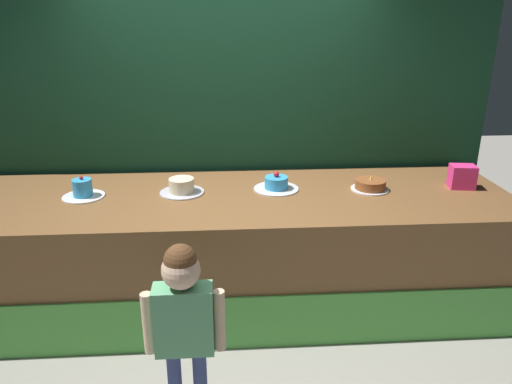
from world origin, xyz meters
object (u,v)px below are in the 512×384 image
Objects in this scene: cake_far_left at (83,190)px; cake_far_right at (370,185)px; pink_box at (462,177)px; cake_center_left at (182,187)px; cake_center_right at (276,184)px; child_figure at (184,314)px.

cake_far_right is at bearing 0.34° from cake_far_left.
cake_far_right is (-0.74, 0.00, -0.05)m from pink_box.
cake_center_right reaches higher than cake_center_left.
cake_far_left is at bearing -179.75° from pink_box.
cake_far_left is at bearing -179.66° from cake_far_right.
cake_far_left is 0.88× the size of cake_center_right.
cake_far_right is (2.21, 0.01, -0.02)m from cake_far_left.
cake_center_left is 0.74m from cake_center_right.
cake_center_left is at bearing 178.96° from cake_far_right.
cake_center_right is (0.74, 0.03, -0.01)m from cake_center_left.
pink_box is at bearing -2.31° from cake_center_right.
cake_center_left is (-2.21, 0.03, -0.04)m from pink_box.
child_figure is 3.20× the size of cake_center_right.
cake_center_left is (0.74, 0.04, -0.01)m from cake_far_left.
child_figure is 1.37m from cake_center_left.
cake_center_right is (-1.47, 0.06, -0.05)m from pink_box.
pink_box reaches higher than cake_far_left.
pink_box is at bearing 0.25° from cake_far_left.
child_figure is 2.50m from pink_box.
pink_box is (2.11, 1.32, 0.27)m from child_figure.
cake_far_left reaches higher than cake_center_right.
cake_center_left is 1.47m from cake_far_right.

